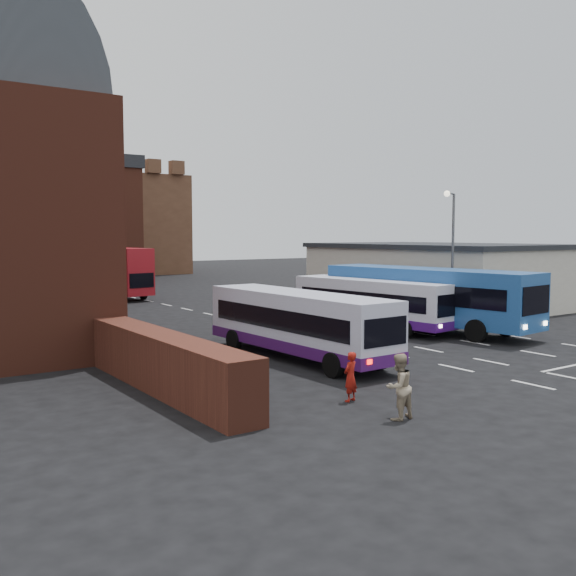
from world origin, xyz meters
TOP-DOWN VIEW (x-y plane):
  - ground at (0.00, 0.00)m, footprint 180.00×180.00m
  - forecourt_wall at (-10.20, 2.00)m, footprint 1.20×10.00m
  - cream_building at (15.00, 14.00)m, footprint 10.40×16.40m
  - brick_terrace at (-6.00, 46.00)m, footprint 22.00×10.00m
  - castle_keep at (6.00, 66.00)m, footprint 22.00×22.00m
  - bus_white_outbound at (-3.70, 3.97)m, footprint 2.62×9.67m
  - bus_white_inbound at (4.07, 8.22)m, footprint 3.19×9.58m
  - bus_blue at (6.00, 6.25)m, footprint 3.98×11.82m
  - bus_red_double at (-1.39, 32.10)m, footprint 3.41×9.84m
  - street_lamp at (8.37, 6.79)m, footprint 1.35×0.73m
  - pedestrian_red at (-6.22, -2.17)m, footprint 0.62×0.50m
  - pedestrian_beige at (-6.37, -4.31)m, footprint 0.90×0.73m

SIDE VIEW (x-z plane):
  - ground at x=0.00m, z-range 0.00..0.00m
  - pedestrian_red at x=-6.22m, z-range 0.00..1.47m
  - pedestrian_beige at x=-6.37m, z-range 0.00..1.77m
  - forecourt_wall at x=-10.20m, z-range 0.00..1.80m
  - bus_white_inbound at x=4.07m, z-range 0.23..2.80m
  - bus_white_outbound at x=-3.70m, z-range 0.24..2.86m
  - bus_blue at x=6.00m, z-range 0.29..3.45m
  - bus_red_double at x=-1.39m, z-range 0.12..3.98m
  - cream_building at x=15.00m, z-range 0.03..4.28m
  - street_lamp at x=8.37m, z-range 0.74..7.87m
  - brick_terrace at x=-6.00m, z-range 0.00..11.00m
  - castle_keep at x=6.00m, z-range 0.00..12.00m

